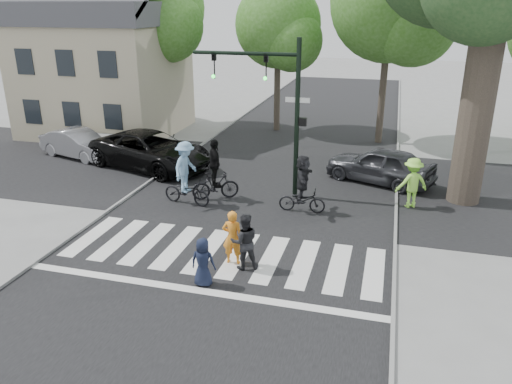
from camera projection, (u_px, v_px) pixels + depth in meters
The scene contains 22 objects.
ground at pixel (212, 269), 14.26m from camera, with size 120.00×120.00×0.00m, color gray.
road_stem at pixel (257, 205), 18.77m from camera, with size 10.00×70.00×0.01m, color black.
road_cross at pixel (275, 179), 21.47m from camera, with size 70.00×10.00×0.01m, color black.
curb_left at pixel (136, 191), 20.00m from camera, with size 0.10×70.00×0.10m, color gray.
curb_right at pixel (396, 218), 17.50m from camera, with size 0.10×70.00×0.10m, color gray.
crosswalk at pixel (219, 258), 14.85m from camera, with size 10.00×3.85×0.01m.
traffic_signal at pixel (275, 96), 18.38m from camera, with size 4.45×0.29×6.00m.
bg_tree_0 at pixel (85, 20), 29.91m from camera, with size 5.46×5.20×8.97m.
bg_tree_1 at pixel (157, 12), 28.01m from camera, with size 6.09×5.80×9.80m.
bg_tree_2 at pixel (282, 29), 27.63m from camera, with size 5.04×4.80×8.40m.
bg_tree_3 at pixel (396, 7), 24.51m from camera, with size 6.30×6.00×10.20m.
house at pixel (104, 65), 28.36m from camera, with size 8.40×8.10×8.82m.
pedestrian_woman at pixel (233, 237), 14.30m from camera, with size 0.60×0.39×1.64m, color orange.
pedestrian_child at pixel (203, 262), 13.22m from camera, with size 0.67×0.43×1.37m, color black.
pedestrian_adult at pixel (244, 242), 14.01m from camera, with size 0.81×0.63×1.67m, color black.
cyclist_left at pixel (186, 178), 18.50m from camera, with size 1.99×1.34×2.43m.
cyclist_mid at pixel (215, 175), 19.02m from camera, with size 1.84×1.31×2.37m.
cyclist_right at pixel (303, 187), 17.83m from camera, with size 1.70×1.59×2.13m.
car_suv at pixel (151, 150), 22.72m from camera, with size 2.75×5.97×1.66m, color black.
car_silver at pixel (78, 144), 24.37m from camera, with size 1.45×4.16×1.37m, color gray.
car_grey at pixel (380, 165), 20.89m from camera, with size 1.81×4.51×1.54m, color #2F3035.
bystander_hivis at pixel (412, 183), 18.27m from camera, with size 1.22×0.70×1.89m, color #A4FF4E.
Camera 1 is at (4.54, -11.77, 7.11)m, focal length 35.00 mm.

